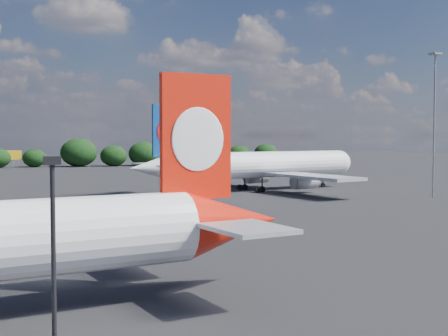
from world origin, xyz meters
name	(u,v)px	position (x,y,z in m)	size (l,w,h in m)	color
china_southern_airliner	(255,166)	(47.92, 75.43, 4.72)	(47.49, 45.30, 15.50)	white
apron_lamp_post	(54,284)	(1.79, -8.15, 5.46)	(0.55, 0.30, 9.64)	black
floodlight_mast_near	(434,105)	(70.94, 54.15, 15.34)	(1.60, 1.60, 23.98)	gray
billboard_yellow	(13,155)	(12.00, 182.00, 3.87)	(5.00, 0.30, 5.50)	gold
horizon_treeline	(0,156)	(7.74, 180.11, 3.75)	(199.27, 15.33, 9.33)	black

